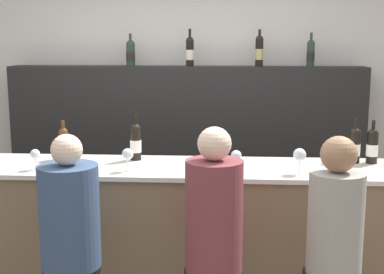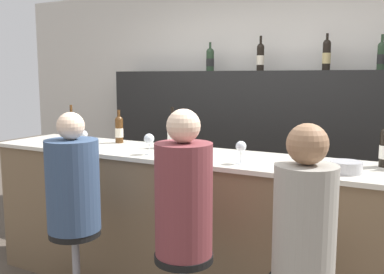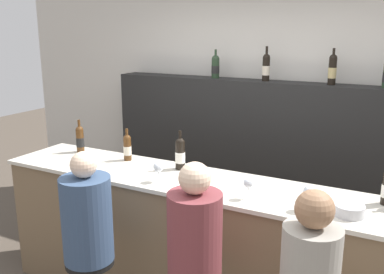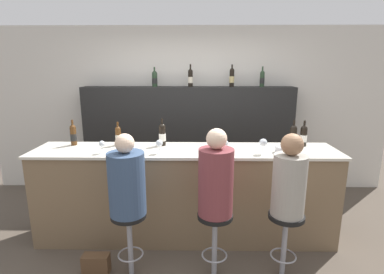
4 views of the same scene
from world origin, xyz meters
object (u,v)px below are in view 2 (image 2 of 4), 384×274
wine_bottle_counter_0 (72,125)px  wine_bottle_backbar_2 (327,55)px  wine_glass_1 (149,139)px  wine_glass_2 (241,147)px  wine_bottle_backbar_3 (381,56)px  wine_bottle_backbar_1 (260,57)px  wine_bottle_counter_2 (172,131)px  wine_glass_0 (83,136)px  guest_seated_left (73,181)px  wine_glass_3 (304,150)px  wine_bottle_backbar_0 (210,59)px  bar_stool_left (76,251)px  guest_seated_middle (184,193)px  metal_bowl (346,167)px  guest_seated_right (305,214)px  wine_bottle_counter_1 (119,129)px

wine_bottle_counter_0 → wine_bottle_backbar_2: wine_bottle_backbar_2 is taller
wine_glass_1 → wine_glass_2: size_ratio=1.02×
wine_bottle_backbar_3 → wine_bottle_backbar_1: bearing=-180.0°
wine_bottle_counter_2 → wine_glass_0: size_ratio=2.33×
guest_seated_left → wine_bottle_backbar_1: bearing=74.8°
wine_glass_0 → wine_glass_3: (1.72, 0.00, 0.02)m
wine_bottle_backbar_0 → wine_bottle_backbar_3: (1.61, 0.00, 0.00)m
wine_bottle_backbar_0 → bar_stool_left: (-0.01, -2.01, -1.31)m
guest_seated_middle → wine_glass_1: bearing=137.8°
wine_bottle_backbar_0 → bar_stool_left: wine_bottle_backbar_0 is taller
wine_bottle_counter_0 → wine_glass_2: wine_bottle_counter_0 is taller
metal_bowl → wine_glass_3: bearing=-169.1°
wine_bottle_backbar_3 → bar_stool_left: 2.90m
bar_stool_left → guest_seated_left: size_ratio=0.85×
metal_bowl → guest_seated_right: guest_seated_right is taller
wine_glass_2 → metal_bowl: bearing=4.1°
wine_bottle_backbar_2 → guest_seated_middle: (-0.35, -2.01, -0.83)m
metal_bowl → guest_seated_right: 0.59m
wine_glass_0 → bar_stool_left: (0.37, -0.52, -0.68)m
wine_glass_0 → bar_stool_left: 0.94m
wine_bottle_backbar_1 → guest_seated_left: wine_bottle_backbar_1 is taller
wine_bottle_counter_2 → guest_seated_right: size_ratio=0.41×
wine_bottle_counter_2 → wine_bottle_backbar_2: (0.93, 1.15, 0.62)m
wine_bottle_backbar_1 → wine_bottle_backbar_2: wine_bottle_backbar_1 is taller
wine_glass_0 → guest_seated_right: guest_seated_right is taller
wine_bottle_backbar_0 → metal_bowl: 2.25m
wine_bottle_backbar_3 → guest_seated_left: 2.71m
wine_glass_0 → guest_seated_left: bearing=-54.4°
wine_bottle_backbar_2 → guest_seated_middle: 2.20m
bar_stool_left → guest_seated_middle: (0.82, -0.00, 0.50)m
wine_bottle_counter_2 → guest_seated_middle: 1.06m
wine_bottle_backbar_1 → wine_glass_2: bearing=-75.0°
guest_seated_left → wine_bottle_backbar_0: bearing=89.8°
wine_glass_1 → guest_seated_right: (1.24, -0.52, -0.21)m
wine_bottle_backbar_1 → bar_stool_left: size_ratio=0.51×
wine_bottle_counter_0 → wine_glass_0: wine_bottle_counter_0 is taller
metal_bowl → wine_glass_0: bearing=-178.7°
wine_glass_0 → guest_seated_middle: 1.31m
wine_glass_1 → wine_glass_3: (1.11, -0.00, 0.01)m
wine_bottle_backbar_3 → wine_glass_2: 1.75m
wine_bottle_backbar_1 → guest_seated_middle: bearing=-82.3°
wine_glass_2 → guest_seated_middle: (-0.13, -0.52, -0.19)m
wine_bottle_backbar_0 → guest_seated_middle: 2.31m
wine_bottle_backbar_2 → bar_stool_left: bearing=-120.1°
wine_bottle_backbar_3 → wine_glass_1: bearing=-132.8°
wine_bottle_counter_1 → wine_bottle_counter_0: bearing=180.0°
wine_bottle_counter_1 → guest_seated_right: 1.97m
wine_bottle_counter_2 → wine_glass_2: size_ratio=2.16×
wine_bottle_backbar_3 → guest_seated_right: size_ratio=0.38×
guest_seated_right → wine_glass_2: bearing=135.9°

